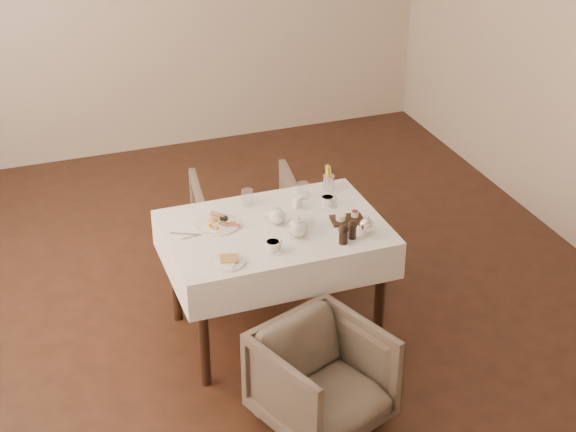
# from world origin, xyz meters

# --- Properties ---
(table) EXTENTS (1.28, 0.88, 0.75)m
(table) POSITION_xyz_m (-0.14, -0.49, 0.64)
(table) COLOR black
(table) RESTS_ON ground
(armchair_near) EXTENTS (0.79, 0.80, 0.57)m
(armchair_near) POSITION_xyz_m (-0.17, -1.34, 0.28)
(armchair_near) COLOR brown
(armchair_near) RESTS_ON ground
(armchair_far) EXTENTS (0.78, 0.80, 0.65)m
(armchair_far) POSITION_xyz_m (-0.06, 0.33, 0.32)
(armchair_far) COLOR brown
(armchair_far) RESTS_ON ground
(breakfast_plate) EXTENTS (0.27, 0.27, 0.03)m
(breakfast_plate) POSITION_xyz_m (-0.45, -0.36, 0.76)
(breakfast_plate) COLOR white
(breakfast_plate) RESTS_ON table
(side_plate) EXTENTS (0.21, 0.19, 0.02)m
(side_plate) POSITION_xyz_m (-0.52, -0.79, 0.76)
(side_plate) COLOR white
(side_plate) RESTS_ON table
(teapot_centre) EXTENTS (0.17, 0.15, 0.12)m
(teapot_centre) POSITION_xyz_m (-0.11, -0.46, 0.81)
(teapot_centre) COLOR white
(teapot_centre) RESTS_ON table
(teapot_front) EXTENTS (0.17, 0.14, 0.13)m
(teapot_front) POSITION_xyz_m (-0.05, -0.64, 0.82)
(teapot_front) COLOR white
(teapot_front) RESTS_ON table
(creamer) EXTENTS (0.07, 0.07, 0.07)m
(creamer) POSITION_xyz_m (0.07, -0.31, 0.79)
(creamer) COLOR white
(creamer) RESTS_ON table
(teacup_near) EXTENTS (0.13, 0.13, 0.06)m
(teacup_near) POSITION_xyz_m (-0.24, -0.75, 0.78)
(teacup_near) COLOR white
(teacup_near) RESTS_ON table
(teacup_far) EXTENTS (0.12, 0.12, 0.06)m
(teacup_far) POSITION_xyz_m (0.25, -0.35, 0.78)
(teacup_far) COLOR white
(teacup_far) RESTS_ON table
(glass_left) EXTENTS (0.08, 0.08, 0.10)m
(glass_left) POSITION_xyz_m (-0.20, -0.18, 0.81)
(glass_left) COLOR silver
(glass_left) RESTS_ON table
(glass_mid) EXTENTS (0.07, 0.07, 0.09)m
(glass_mid) POSITION_xyz_m (0.06, -0.55, 0.80)
(glass_mid) COLOR silver
(glass_mid) RESTS_ON table
(glass_right) EXTENTS (0.09, 0.09, 0.10)m
(glass_right) POSITION_xyz_m (0.15, -0.21, 0.81)
(glass_right) COLOR silver
(glass_right) RESTS_ON table
(condiment_board) EXTENTS (0.21, 0.15, 0.05)m
(condiment_board) POSITION_xyz_m (0.29, -0.57, 0.77)
(condiment_board) COLOR black
(condiment_board) RESTS_ON table
(pepper_mill_left) EXTENTS (0.08, 0.08, 0.12)m
(pepper_mill_left) POSITION_xyz_m (0.16, -0.81, 0.82)
(pepper_mill_left) COLOR black
(pepper_mill_left) RESTS_ON table
(pepper_mill_right) EXTENTS (0.07, 0.07, 0.11)m
(pepper_mill_right) POSITION_xyz_m (0.24, -0.77, 0.81)
(pepper_mill_right) COLOR black
(pepper_mill_right) RESTS_ON table
(silver_pot) EXTENTS (0.12, 0.11, 0.11)m
(silver_pot) POSITION_xyz_m (0.34, -0.74, 0.81)
(silver_pot) COLOR white
(silver_pot) RESTS_ON table
(fries_cup) EXTENTS (0.08, 0.08, 0.16)m
(fries_cup) POSITION_xyz_m (0.34, -0.15, 0.83)
(fries_cup) COLOR silver
(fries_cup) RESTS_ON table
(cutlery_fork) EXTENTS (0.18, 0.10, 0.00)m
(cutlery_fork) POSITION_xyz_m (-0.65, -0.40, 0.76)
(cutlery_fork) COLOR silver
(cutlery_fork) RESTS_ON table
(cutlery_knife) EXTENTS (0.17, 0.03, 0.00)m
(cutlery_knife) POSITION_xyz_m (-0.60, -0.44, 0.76)
(cutlery_knife) COLOR silver
(cutlery_knife) RESTS_ON table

